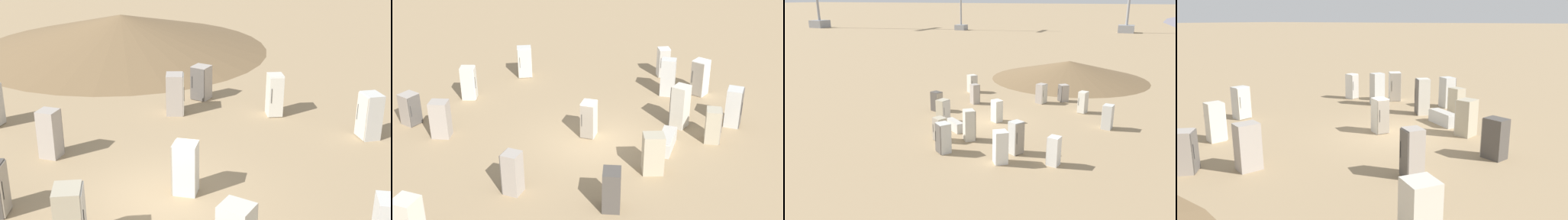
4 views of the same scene
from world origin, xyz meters
The scene contains 19 objects.
ground_plane centered at (0.00, 0.00, 0.00)m, with size 1000.00×1000.00×0.00m, color #9E8460.
dirt_mound centered at (16.54, -2.76, 0.96)m, with size 16.30×16.30×1.93m.
power_pylon_2 centered at (69.43, 34.49, 7.04)m, with size 7.93×2.72×22.65m.
discarded_fridge_0 centered at (5.98, -2.31, 0.80)m, with size 0.92×0.89×1.61m.
discarded_fridge_1 centered at (-2.71, 1.40, 0.31)m, with size 1.42×1.68×0.63m.
discarded_fridge_2 centered at (1.34, -7.86, 0.82)m, with size 0.82×0.74×1.63m.
discarded_fridge_3 centered at (3.79, 2.70, 0.80)m, with size 0.85×0.85×1.60m.
discarded_fridge_4 centered at (7.20, -3.89, 0.71)m, with size 0.95×0.96×1.42m.
discarded_fridge_5 centered at (4.46, -5.85, 0.82)m, with size 0.81×0.73×1.63m.
discarded_fridge_6 centered at (-6.48, -3.09, 0.88)m, with size 0.97×0.96×1.77m.
discarded_fridge_7 centered at (-4.04, -0.24, 0.96)m, with size 0.94×0.93×1.91m.
discarded_fridge_8 centered at (-5.71, -5.75, 0.78)m, with size 0.69×0.70×1.57m.
discarded_fridge_9 centered at (7.29, 4.45, 0.80)m, with size 1.02×1.03×1.60m.
discarded_fridge_10 centered at (0.00, -0.55, 0.77)m, with size 0.85×0.89×1.55m.
discarded_fridge_11 centered at (-4.94, -3.48, 0.93)m, with size 0.90×0.89×1.86m.
discarded_fridge_12 centered at (-6.36, 0.33, 0.86)m, with size 0.98×0.99×1.72m.
discarded_fridge_13 centered at (0.76, 4.60, 0.75)m, with size 0.84×0.95×1.49m.
discarded_fridge_14 centered at (-4.78, 1.39, 0.72)m, with size 0.86×0.89×1.45m.
discarded_fridge_15 centered at (-1.47, 2.89, 0.80)m, with size 0.92×0.86×1.59m.
Camera 3 is at (-24.04, -9.12, 8.42)m, focal length 35.00 mm.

